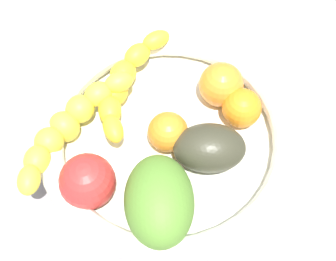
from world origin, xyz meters
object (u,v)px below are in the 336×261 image
(orange_front, at_px, (242,108))
(avocado_dark, at_px, (209,148))
(orange_mid_right, at_px, (170,131))
(fruit_bowl, at_px, (168,140))
(orange_mid_left, at_px, (221,85))
(tomato_red, at_px, (87,182))
(banana_draped_right, at_px, (68,126))
(banana_draped_left, at_px, (124,82))
(mango_green, at_px, (159,201))

(orange_front, bearing_deg, avocado_dark, -84.47)
(orange_mid_right, relative_size, avocado_dark, 0.57)
(fruit_bowl, distance_m, orange_mid_left, 0.10)
(orange_mid_right, xyz_separation_m, avocado_dark, (0.05, 0.01, 0.00))
(tomato_red, bearing_deg, banana_draped_right, 154.25)
(avocado_dark, bearing_deg, tomato_red, -119.66)
(banana_draped_right, xyz_separation_m, avocado_dark, (0.15, 0.10, -0.00))
(banana_draped_left, xyz_separation_m, orange_mid_right, (0.10, -0.01, -0.00))
(fruit_bowl, height_order, orange_front, orange_front)
(orange_front, xyz_separation_m, orange_mid_right, (-0.05, -0.09, 0.00))
(mango_green, bearing_deg, fruit_bowl, 126.20)
(orange_front, bearing_deg, banana_draped_right, -130.07)
(orange_front, height_order, tomato_red, tomato_red)
(banana_draped_right, xyz_separation_m, orange_mid_left, (0.10, 0.18, -0.00))
(tomato_red, height_order, avocado_dark, tomato_red)
(banana_draped_right, bearing_deg, mango_green, 0.80)
(banana_draped_right, bearing_deg, orange_front, 49.93)
(banana_draped_left, xyz_separation_m, orange_mid_left, (0.10, 0.08, 0.00))
(fruit_bowl, xyz_separation_m, avocado_dark, (0.05, 0.02, 0.02))
(banana_draped_left, height_order, banana_draped_right, banana_draped_right)
(orange_front, relative_size, orange_mid_left, 0.87)
(banana_draped_left, distance_m, orange_front, 0.16)
(fruit_bowl, relative_size, banana_draped_left, 1.82)
(fruit_bowl, distance_m, orange_mid_right, 0.02)
(tomato_red, bearing_deg, orange_front, 71.66)
(orange_mid_left, relative_size, orange_mid_right, 1.15)
(banana_draped_right, relative_size, orange_front, 4.14)
(avocado_dark, relative_size, mango_green, 0.79)
(banana_draped_left, relative_size, avocado_dark, 2.02)
(mango_green, bearing_deg, banana_draped_right, -179.20)
(fruit_bowl, bearing_deg, mango_green, -53.80)
(tomato_red, bearing_deg, banana_draped_left, 118.24)
(orange_mid_right, bearing_deg, tomato_red, -101.07)
(fruit_bowl, xyz_separation_m, orange_mid_left, (0.01, 0.10, 0.03))
(orange_mid_right, relative_size, tomato_red, 0.77)
(banana_draped_left, bearing_deg, tomato_red, -61.76)
(fruit_bowl, bearing_deg, orange_front, 62.81)
(banana_draped_left, relative_size, orange_mid_left, 3.05)
(fruit_bowl, height_order, banana_draped_right, banana_draped_right)
(banana_draped_left, xyz_separation_m, orange_front, (0.14, 0.08, -0.00))
(orange_front, height_order, avocado_dark, avocado_dark)
(orange_front, distance_m, tomato_red, 0.22)
(banana_draped_right, distance_m, orange_mid_left, 0.21)
(fruit_bowl, relative_size, orange_front, 6.40)
(banana_draped_left, height_order, avocado_dark, avocado_dark)
(orange_mid_left, relative_size, mango_green, 0.52)
(mango_green, bearing_deg, orange_front, 93.60)
(fruit_bowl, bearing_deg, banana_draped_right, -140.45)
(orange_front, distance_m, orange_mid_right, 0.10)
(fruit_bowl, relative_size, mango_green, 2.89)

